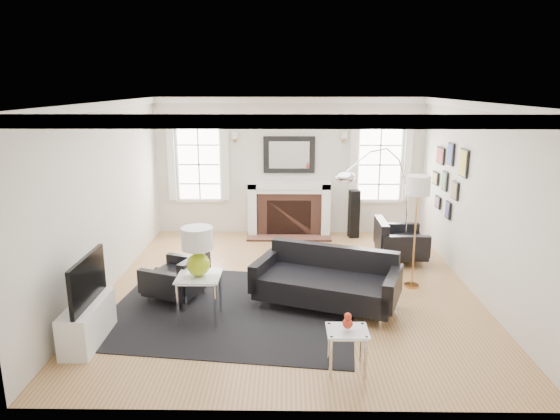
{
  "coord_description": "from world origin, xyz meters",
  "views": [
    {
      "loc": [
        -0.05,
        -7.17,
        3.04
      ],
      "look_at": [
        -0.15,
        0.3,
        1.16
      ],
      "focal_mm": 32.0,
      "sensor_mm": 36.0,
      "label": 1
    }
  ],
  "objects_px": {
    "fireplace": "(289,209)",
    "arc_floor_lamp": "(378,203)",
    "coffee_table": "(346,260)",
    "gourd_lamp": "(198,248)",
    "armchair_left": "(179,279)",
    "sofa": "(327,281)",
    "armchair_right": "(398,243)"
  },
  "relations": [
    {
      "from": "coffee_table",
      "to": "gourd_lamp",
      "type": "height_order",
      "value": "gourd_lamp"
    },
    {
      "from": "coffee_table",
      "to": "arc_floor_lamp",
      "type": "bearing_deg",
      "value": 48.63
    },
    {
      "from": "fireplace",
      "to": "armchair_right",
      "type": "relative_size",
      "value": 1.85
    },
    {
      "from": "arc_floor_lamp",
      "to": "armchair_left",
      "type": "bearing_deg",
      "value": -157.45
    },
    {
      "from": "armchair_right",
      "to": "arc_floor_lamp",
      "type": "bearing_deg",
      "value": -140.28
    },
    {
      "from": "sofa",
      "to": "coffee_table",
      "type": "relative_size",
      "value": 2.35
    },
    {
      "from": "fireplace",
      "to": "armchair_left",
      "type": "height_order",
      "value": "fireplace"
    },
    {
      "from": "arc_floor_lamp",
      "to": "coffee_table",
      "type": "bearing_deg",
      "value": -131.37
    },
    {
      "from": "coffee_table",
      "to": "gourd_lamp",
      "type": "distance_m",
      "value": 2.52
    },
    {
      "from": "armchair_right",
      "to": "arc_floor_lamp",
      "type": "relative_size",
      "value": 0.43
    },
    {
      "from": "fireplace",
      "to": "arc_floor_lamp",
      "type": "height_order",
      "value": "arc_floor_lamp"
    },
    {
      "from": "armchair_left",
      "to": "armchair_right",
      "type": "bearing_deg",
      "value": 25.1
    },
    {
      "from": "coffee_table",
      "to": "arc_floor_lamp",
      "type": "distance_m",
      "value": 1.16
    },
    {
      "from": "armchair_left",
      "to": "gourd_lamp",
      "type": "height_order",
      "value": "gourd_lamp"
    },
    {
      "from": "coffee_table",
      "to": "fireplace",
      "type": "bearing_deg",
      "value": 108.79
    },
    {
      "from": "armchair_left",
      "to": "gourd_lamp",
      "type": "xyz_separation_m",
      "value": [
        0.41,
        -0.65,
        0.69
      ]
    },
    {
      "from": "fireplace",
      "to": "arc_floor_lamp",
      "type": "xyz_separation_m",
      "value": [
        1.46,
        -1.95,
        0.6
      ]
    },
    {
      "from": "sofa",
      "to": "armchair_left",
      "type": "distance_m",
      "value": 2.14
    },
    {
      "from": "armchair_left",
      "to": "coffee_table",
      "type": "xyz_separation_m",
      "value": [
        2.49,
        0.62,
        0.07
      ]
    },
    {
      "from": "fireplace",
      "to": "coffee_table",
      "type": "distance_m",
      "value": 2.75
    },
    {
      "from": "sofa",
      "to": "arc_floor_lamp",
      "type": "bearing_deg",
      "value": 57.23
    },
    {
      "from": "sofa",
      "to": "gourd_lamp",
      "type": "height_order",
      "value": "gourd_lamp"
    },
    {
      "from": "fireplace",
      "to": "arc_floor_lamp",
      "type": "bearing_deg",
      "value": -53.24
    },
    {
      "from": "fireplace",
      "to": "coffee_table",
      "type": "height_order",
      "value": "fireplace"
    },
    {
      "from": "sofa",
      "to": "armchair_right",
      "type": "xyz_separation_m",
      "value": [
        1.38,
        1.82,
        -0.01
      ]
    },
    {
      "from": "sofa",
      "to": "gourd_lamp",
      "type": "bearing_deg",
      "value": -164.5
    },
    {
      "from": "sofa",
      "to": "armchair_left",
      "type": "height_order",
      "value": "sofa"
    },
    {
      "from": "sofa",
      "to": "armchair_left",
      "type": "bearing_deg",
      "value": 175.24
    },
    {
      "from": "fireplace",
      "to": "sofa",
      "type": "height_order",
      "value": "fireplace"
    },
    {
      "from": "armchair_left",
      "to": "arc_floor_lamp",
      "type": "relative_size",
      "value": 0.48
    },
    {
      "from": "gourd_lamp",
      "to": "arc_floor_lamp",
      "type": "height_order",
      "value": "arc_floor_lamp"
    },
    {
      "from": "coffee_table",
      "to": "gourd_lamp",
      "type": "bearing_deg",
      "value": -148.44
    }
  ]
}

